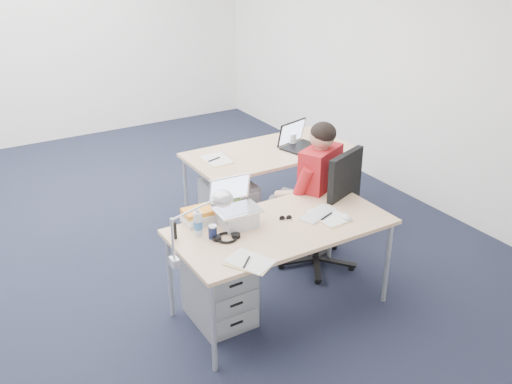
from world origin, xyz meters
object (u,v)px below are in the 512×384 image
computer_mouse (346,217)px  far_cup (293,139)px  seated_person (305,192)px  drawer_pedestal_far (229,209)px  cordless_phone (174,231)px  desk_near (282,231)px  desk_lamp (193,229)px  dark_laptop (301,135)px  headphones (226,237)px  bear_figurine (238,207)px  can_koozie (213,232)px  office_chair (321,233)px  wireless_keyboard (318,214)px  sunglasses (286,218)px  desk_far (270,155)px  silver_laptop (237,204)px  drawer_pedestal_near (219,287)px  water_bottle (198,222)px  book_stack (199,216)px

computer_mouse → far_cup: size_ratio=0.96×
seated_person → drawer_pedestal_far: size_ratio=2.33×
seated_person → cordless_phone: (-1.33, -0.30, 0.15)m
desk_near → desk_lamp: size_ratio=3.48×
dark_laptop → headphones: bearing=-156.3°
computer_mouse → bear_figurine: size_ratio=0.78×
computer_mouse → desk_lamp: size_ratio=0.23×
can_koozie → office_chair: bearing=12.7°
wireless_keyboard → bear_figurine: 0.60m
computer_mouse → headphones: bearing=174.5°
computer_mouse → sunglasses: bearing=156.3°
desk_far → silver_laptop: size_ratio=4.69×
office_chair → drawer_pedestal_near: office_chair is taller
office_chair → water_bottle: office_chair is taller
bear_figurine → far_cup: (1.23, 1.06, -0.01)m
sunglasses → cordless_phone: bearing=-172.6°
drawer_pedestal_far → office_chair: bearing=-63.9°
drawer_pedestal_far → far_cup: (0.81, 0.14, 0.51)m
drawer_pedestal_near → bear_figurine: (0.26, 0.17, 0.52)m
desk_near → bear_figurine: bearing=123.7°
wireless_keyboard → desk_lamp: size_ratio=0.69×
drawer_pedestal_near → far_cup: 1.99m
desk_near → headphones: 0.45m
desk_lamp → cordless_phone: bearing=110.5°
silver_laptop → computer_mouse: silver_laptop is taller
drawer_pedestal_near → book_stack: bearing=98.9°
computer_mouse → bear_figurine: bear_figurine is taller
desk_far → office_chair: (-0.10, -0.97, -0.37)m
silver_laptop → book_stack: size_ratio=1.48×
desk_near → book_stack: 0.61m
drawer_pedestal_near → can_koozie: can_koozie is taller
drawer_pedestal_far → cordless_phone: (-0.97, -1.00, 0.52)m
can_koozie → cordless_phone: bearing=151.7°
seated_person → computer_mouse: (-0.13, -0.69, 0.10)m
office_chair → far_cup: size_ratio=9.92×
desk_far → silver_laptop: silver_laptop is taller
drawer_pedestal_near → desk_lamp: bearing=-141.1°
sunglasses → desk_lamp: 0.87m
desk_near → drawer_pedestal_near: size_ratio=2.91×
seated_person → sunglasses: 0.69m
seated_person → silver_laptop: (-0.86, -0.36, 0.25)m
seated_person → drawer_pedestal_near: seated_person is taller
water_bottle → sunglasses: 0.67m
sunglasses → desk_lamp: bearing=-150.8°
drawer_pedestal_far → computer_mouse: (0.24, -1.38, 0.47)m
computer_mouse → office_chair: bearing=77.1°
silver_laptop → can_koozie: size_ratio=3.47×
silver_laptop → sunglasses: silver_laptop is taller
cordless_phone → headphones: bearing=-43.9°
silver_laptop → headphones: (-0.16, -0.13, -0.15)m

